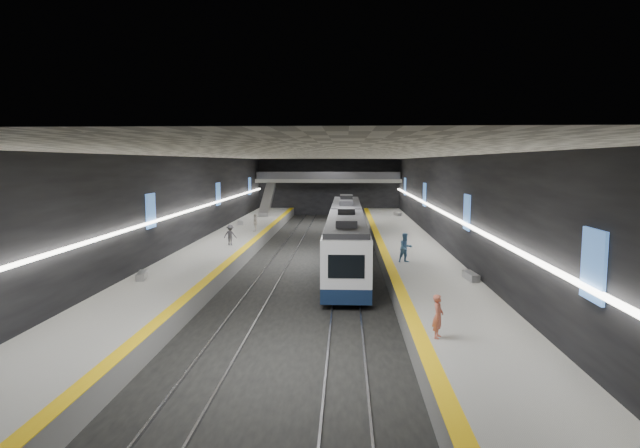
# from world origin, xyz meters

# --- Properties ---
(ground) EXTENTS (70.00, 70.00, 0.00)m
(ground) POSITION_xyz_m (0.00, 0.00, 0.00)
(ground) COLOR black
(ground) RESTS_ON ground
(ceiling) EXTENTS (20.00, 70.00, 0.04)m
(ceiling) POSITION_xyz_m (0.00, 0.00, 8.00)
(ceiling) COLOR beige
(ceiling) RESTS_ON wall_left
(wall_left) EXTENTS (0.04, 70.00, 8.00)m
(wall_left) POSITION_xyz_m (-10.00, 0.00, 4.00)
(wall_left) COLOR black
(wall_left) RESTS_ON ground
(wall_right) EXTENTS (0.04, 70.00, 8.00)m
(wall_right) POSITION_xyz_m (10.00, 0.00, 4.00)
(wall_right) COLOR black
(wall_right) RESTS_ON ground
(wall_back) EXTENTS (20.00, 0.04, 8.00)m
(wall_back) POSITION_xyz_m (0.00, 35.00, 4.00)
(wall_back) COLOR black
(wall_back) RESTS_ON ground
(platform_left) EXTENTS (5.00, 70.00, 1.00)m
(platform_left) POSITION_xyz_m (-7.50, 0.00, 0.50)
(platform_left) COLOR slate
(platform_left) RESTS_ON ground
(tile_surface_left) EXTENTS (5.00, 70.00, 0.02)m
(tile_surface_left) POSITION_xyz_m (-7.50, 0.00, 1.01)
(tile_surface_left) COLOR #9C9C97
(tile_surface_left) RESTS_ON platform_left
(tactile_strip_left) EXTENTS (0.60, 70.00, 0.02)m
(tactile_strip_left) POSITION_xyz_m (-5.30, 0.00, 1.02)
(tactile_strip_left) COLOR yellow
(tactile_strip_left) RESTS_ON platform_left
(platform_right) EXTENTS (5.00, 70.00, 1.00)m
(platform_right) POSITION_xyz_m (7.50, 0.00, 0.50)
(platform_right) COLOR slate
(platform_right) RESTS_ON ground
(tile_surface_right) EXTENTS (5.00, 70.00, 0.02)m
(tile_surface_right) POSITION_xyz_m (7.50, 0.00, 1.01)
(tile_surface_right) COLOR #9C9C97
(tile_surface_right) RESTS_ON platform_right
(tactile_strip_right) EXTENTS (0.60, 70.00, 0.02)m
(tactile_strip_right) POSITION_xyz_m (5.30, 0.00, 1.02)
(tactile_strip_right) COLOR yellow
(tactile_strip_right) RESTS_ON platform_right
(rails) EXTENTS (6.52, 70.00, 0.12)m
(rails) POSITION_xyz_m (-0.00, 0.00, 0.06)
(rails) COLOR gray
(rails) RESTS_ON ground
(train) EXTENTS (2.69, 30.05, 3.60)m
(train) POSITION_xyz_m (2.50, 0.31, 2.20)
(train) COLOR #101F3C
(train) RESTS_ON ground
(ad_posters) EXTENTS (19.94, 53.50, 2.20)m
(ad_posters) POSITION_xyz_m (-0.00, 1.00, 4.50)
(ad_posters) COLOR #457BD0
(ad_posters) RESTS_ON wall_left
(cove_light_left) EXTENTS (0.25, 68.60, 0.12)m
(cove_light_left) POSITION_xyz_m (-9.80, 0.00, 3.80)
(cove_light_left) COLOR white
(cove_light_left) RESTS_ON wall_left
(cove_light_right) EXTENTS (0.25, 68.60, 0.12)m
(cove_light_right) POSITION_xyz_m (9.80, 0.00, 3.80)
(cove_light_right) COLOR white
(cove_light_right) RESTS_ON wall_right
(mezzanine_bridge) EXTENTS (20.00, 3.00, 1.50)m
(mezzanine_bridge) POSITION_xyz_m (0.00, 32.93, 5.04)
(mezzanine_bridge) COLOR gray
(mezzanine_bridge) RESTS_ON wall_left
(escalator) EXTENTS (1.20, 7.50, 3.92)m
(escalator) POSITION_xyz_m (-7.50, 26.00, 2.90)
(escalator) COLOR #99999E
(escalator) RESTS_ON platform_left
(bench_left_near) EXTENTS (0.79, 1.67, 0.39)m
(bench_left_near) POSITION_xyz_m (-9.05, -12.07, 1.20)
(bench_left_near) COLOR #99999E
(bench_left_near) RESTS_ON platform_left
(bench_left_far) EXTENTS (0.91, 1.95, 0.46)m
(bench_left_far) POSITION_xyz_m (-8.77, 14.75, 1.23)
(bench_left_far) COLOR #99999E
(bench_left_far) RESTS_ON platform_left
(bench_right_near) EXTENTS (0.63, 1.75, 0.42)m
(bench_right_near) POSITION_xyz_m (9.50, -11.43, 1.21)
(bench_right_near) COLOR #99999E
(bench_right_near) RESTS_ON platform_right
(bench_right_far) EXTENTS (0.88, 1.81, 0.43)m
(bench_right_far) POSITION_xyz_m (8.79, 24.51, 1.21)
(bench_right_far) COLOR #99999E
(bench_right_far) RESTS_ON platform_right
(passenger_right_a) EXTENTS (0.58, 0.70, 1.65)m
(passenger_right_a) POSITION_xyz_m (5.93, -21.55, 1.83)
(passenger_right_a) COLOR #C8624A
(passenger_right_a) RESTS_ON platform_right
(passenger_right_b) EXTENTS (1.15, 1.03, 1.94)m
(passenger_right_b) POSITION_xyz_m (6.39, -6.35, 1.97)
(passenger_right_b) COLOR #4E7DAA
(passenger_right_b) RESTS_ON platform_right
(passenger_left_a) EXTENTS (0.49, 1.03, 1.70)m
(passenger_left_a) POSITION_xyz_m (-6.10, 8.63, 1.85)
(passenger_left_a) COLOR beige
(passenger_left_a) RESTS_ON platform_left
(passenger_left_b) EXTENTS (1.11, 0.70, 1.64)m
(passenger_left_b) POSITION_xyz_m (-6.68, 0.27, 1.82)
(passenger_left_b) COLOR #3C3B42
(passenger_left_b) RESTS_ON platform_left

